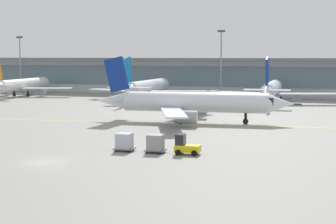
{
  "coord_description": "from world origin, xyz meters",
  "views": [
    {
      "loc": [
        27.0,
        -43.38,
        10.2
      ],
      "look_at": [
        5.86,
        19.9,
        3.0
      ],
      "focal_mm": 56.08,
      "sensor_mm": 36.0,
      "label": 1
    }
  ],
  "objects": [
    {
      "name": "ground_plane",
      "position": [
        0.0,
        0.0,
        0.0
      ],
      "size": [
        400.0,
        400.0,
        0.0
      ],
      "primitive_type": "plane",
      "color": "gray"
    },
    {
      "name": "taxiway_centreline_stripe",
      "position": [
        5.74,
        31.29,
        0.0
      ],
      "size": [
        109.35,
        12.62,
        0.01
      ],
      "primitive_type": "cube",
      "rotation": [
        0.0,
        0.0,
        0.11
      ],
      "color": "yellow",
      "rests_on": "ground_plane"
    },
    {
      "name": "terminal_concourse",
      "position": [
        0.0,
        89.4,
        4.92
      ],
      "size": [
        173.19,
        11.0,
        9.6
      ],
      "color": "#B2B7BC",
      "rests_on": "ground_plane"
    },
    {
      "name": "gate_airplane_0",
      "position": [
        -49.44,
        70.39,
        2.87
      ],
      "size": [
        26.8,
        28.86,
        9.56
      ],
      "rotation": [
        0.0,
        0.0,
        1.63
      ],
      "color": "white",
      "rests_on": "ground_plane"
    },
    {
      "name": "gate_airplane_1",
      "position": [
        -15.14,
        68.23,
        3.03
      ],
      "size": [
        28.41,
        30.49,
        10.12
      ],
      "rotation": [
        0.0,
        0.0,
        1.59
      ],
      "color": "silver",
      "rests_on": "ground_plane"
    },
    {
      "name": "gate_airplane_2",
      "position": [
        12.6,
        69.89,
        3.02
      ],
      "size": [
        28.24,
        30.39,
        10.07
      ],
      "rotation": [
        0.0,
        0.0,
        1.62
      ],
      "color": "silver",
      "rests_on": "ground_plane"
    },
    {
      "name": "taxiing_regional_jet",
      "position": [
        5.35,
        33.24,
        3.04
      ],
      "size": [
        30.58,
        28.26,
        10.12
      ],
      "rotation": [
        0.0,
        0.0,
        0.11
      ],
      "color": "silver",
      "rests_on": "ground_plane"
    },
    {
      "name": "baggage_tug",
      "position": [
        11.76,
        7.96,
        0.89
      ],
      "size": [
        2.66,
        1.73,
        2.1
      ],
      "rotation": [
        0.0,
        0.0,
        0.05
      ],
      "color": "yellow",
      "rests_on": "ground_plane"
    },
    {
      "name": "cargo_dolly_lead",
      "position": [
        8.51,
        7.81,
        1.05
      ],
      "size": [
        2.17,
        1.7,
        1.94
      ],
      "rotation": [
        0.0,
        0.0,
        0.05
      ],
      "color": "#595B60",
      "rests_on": "ground_plane"
    },
    {
      "name": "cargo_dolly_trailing",
      "position": [
        5.03,
        7.64,
        1.05
      ],
      "size": [
        2.17,
        1.7,
        1.94
      ],
      "rotation": [
        0.0,
        0.0,
        0.05
      ],
      "color": "#595B60",
      "rests_on": "ground_plane"
    },
    {
      "name": "apron_light_mast_0",
      "position": [
        -57.13,
        80.56,
        8.4
      ],
      "size": [
        1.8,
        0.36,
        15.41
      ],
      "color": "gray",
      "rests_on": "ground_plane"
    },
    {
      "name": "apron_light_mast_1",
      "position": [
        -1.02,
        80.84,
        8.82
      ],
      "size": [
        1.8,
        0.36,
        16.25
      ],
      "color": "gray",
      "rests_on": "ground_plane"
    }
  ]
}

